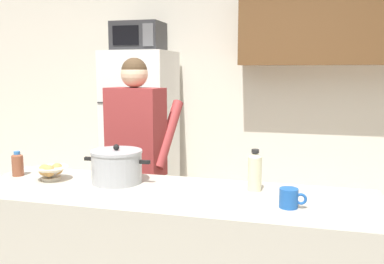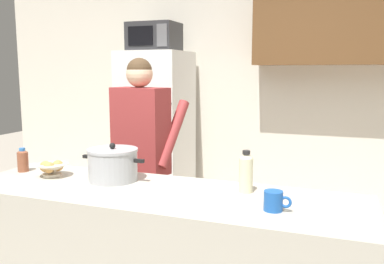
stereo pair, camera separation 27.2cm
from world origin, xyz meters
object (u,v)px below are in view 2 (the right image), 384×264
(person_near_pot, at_px, (141,142))
(bottle_near_edge, at_px, (246,172))
(microwave, at_px, (154,37))
(cooking_pot, at_px, (113,164))
(coffee_mug, at_px, (274,201))
(refrigerator, at_px, (156,138))
(bread_bowl, at_px, (52,168))
(bottle_mid_counter, at_px, (23,160))

(person_near_pot, relative_size, bottle_near_edge, 7.22)
(microwave, height_order, cooking_pot, microwave)
(coffee_mug, bearing_deg, microwave, 128.46)
(refrigerator, xyz_separation_m, microwave, (0.00, -0.02, 1.02))
(bread_bowl, bearing_deg, cooking_pot, 8.09)
(cooking_pot, bearing_deg, person_near_pot, 101.89)
(coffee_mug, distance_m, bread_bowl, 1.41)
(cooking_pot, xyz_separation_m, bread_bowl, (-0.40, -0.06, -0.05))
(person_near_pot, distance_m, bottle_mid_counter, 0.83)
(person_near_pot, relative_size, cooking_pot, 4.04)
(bread_bowl, bearing_deg, refrigerator, 94.21)
(cooking_pot, xyz_separation_m, coffee_mug, (0.99, -0.21, -0.05))
(cooking_pot, xyz_separation_m, bottle_mid_counter, (-0.67, -0.01, -0.02))
(refrigerator, bearing_deg, microwave, -89.93)
(bread_bowl, height_order, bottle_near_edge, bottle_near_edge)
(bottle_mid_counter, bearing_deg, person_near_pot, 49.96)
(bread_bowl, height_order, bottle_mid_counter, bottle_mid_counter)
(bottle_mid_counter, bearing_deg, refrigerator, 85.72)
(person_near_pot, distance_m, bread_bowl, 0.74)
(refrigerator, distance_m, microwave, 1.02)
(bottle_near_edge, distance_m, bottle_mid_counter, 1.47)
(microwave, distance_m, bottle_mid_counter, 1.96)
(coffee_mug, height_order, bottle_mid_counter, bottle_mid_counter)
(microwave, height_order, bottle_mid_counter, microwave)
(refrigerator, relative_size, coffee_mug, 13.47)
(cooking_pot, relative_size, bread_bowl, 2.01)
(bread_bowl, bearing_deg, microwave, 94.27)
(person_near_pot, bearing_deg, microwave, 110.35)
(cooking_pot, height_order, bread_bowl, cooking_pot)
(microwave, xyz_separation_m, cooking_pot, (0.54, -1.72, -0.89))
(coffee_mug, bearing_deg, refrigerator, 128.15)
(person_near_pot, distance_m, bottle_near_edge, 1.10)
(microwave, distance_m, coffee_mug, 2.63)
(refrigerator, distance_m, bread_bowl, 1.80)
(person_near_pot, height_order, coffee_mug, person_near_pot)
(refrigerator, relative_size, microwave, 3.68)
(cooking_pot, relative_size, coffee_mug, 3.15)
(coffee_mug, bearing_deg, bottle_mid_counter, 173.24)
(bread_bowl, relative_size, bottle_mid_counter, 1.32)
(person_near_pot, relative_size, bread_bowl, 8.10)
(person_near_pot, height_order, cooking_pot, person_near_pot)
(microwave, xyz_separation_m, bread_bowl, (0.13, -1.77, -0.93))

